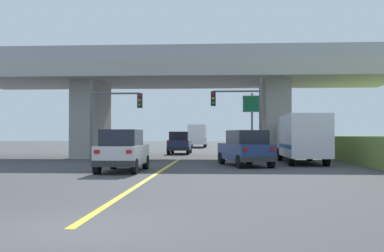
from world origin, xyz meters
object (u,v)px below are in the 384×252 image
object	(u,v)px
semi_truck_distant	(198,135)
highway_sign	(252,112)
traffic_signal_nearside	(243,109)
traffic_signal_farside	(109,111)
sedan_oncoming	(180,143)
suv_lead	(123,151)
suv_crossing	(245,148)
box_truck	(302,138)

from	to	relation	value
semi_truck_distant	highway_sign	bearing A→B (deg)	-80.29
traffic_signal_nearside	traffic_signal_farside	size ratio (longest dim) A/B	1.03
sedan_oncoming	traffic_signal_nearside	distance (m)	12.97
semi_truck_distant	suv_lead	bearing A→B (deg)	-92.46
suv_lead	sedan_oncoming	bearing A→B (deg)	86.93
suv_lead	highway_sign	distance (m)	12.68
suv_crossing	traffic_signal_farside	size ratio (longest dim) A/B	0.94
suv_lead	traffic_signal_farside	size ratio (longest dim) A/B	0.81
sedan_oncoming	box_truck	bearing A→B (deg)	-56.79
highway_sign	suv_lead	bearing A→B (deg)	-123.88
semi_truck_distant	traffic_signal_farside	bearing A→B (deg)	-97.51
suv_crossing	semi_truck_distant	world-z (taller)	semi_truck_distant
traffic_signal_nearside	highway_sign	world-z (taller)	traffic_signal_nearside
sedan_oncoming	highway_sign	bearing A→B (deg)	-58.35
suv_crossing	semi_truck_distant	distance (m)	36.82
suv_lead	box_truck	size ratio (longest dim) A/B	0.61
box_truck	traffic_signal_farside	xyz separation A→B (m)	(-12.31, 1.25, 1.76)
traffic_signal_farside	traffic_signal_nearside	bearing A→B (deg)	2.15
sedan_oncoming	traffic_signal_farside	world-z (taller)	traffic_signal_farside
suv_crossing	semi_truck_distant	size ratio (longest dim) A/B	0.67
suv_lead	semi_truck_distant	distance (m)	40.75
highway_sign	sedan_oncoming	bearing A→B (deg)	121.65
sedan_oncoming	traffic_signal_nearside	size ratio (longest dim) A/B	0.83
suv_lead	traffic_signal_farside	world-z (taller)	traffic_signal_farside
sedan_oncoming	traffic_signal_farside	size ratio (longest dim) A/B	0.85
traffic_signal_nearside	highway_sign	distance (m)	2.24
traffic_signal_farside	suv_crossing	bearing A→B (deg)	-23.26
box_truck	semi_truck_distant	world-z (taller)	semi_truck_distant
suv_crossing	semi_truck_distant	bearing A→B (deg)	81.61
sedan_oncoming	traffic_signal_nearside	bearing A→B (deg)	-66.15
traffic_signal_farside	semi_truck_distant	bearing A→B (deg)	82.49
box_truck	traffic_signal_nearside	distance (m)	4.27
suv_lead	highway_sign	xyz separation A→B (m)	(6.95, 10.34, 2.35)
box_truck	sedan_oncoming	size ratio (longest dim) A/B	1.56
suv_crossing	highway_sign	bearing A→B (deg)	67.25
box_truck	traffic_signal_nearside	world-z (taller)	traffic_signal_nearside
highway_sign	semi_truck_distant	distance (m)	30.86
suv_lead	suv_crossing	bearing A→B (deg)	34.12
sedan_oncoming	semi_truck_distant	xyz separation A→B (m)	(0.68, 20.82, 0.60)
suv_crossing	traffic_signal_farside	bearing A→B (deg)	141.51
traffic_signal_nearside	highway_sign	xyz separation A→B (m)	(0.73, 2.12, -0.05)
suv_crossing	sedan_oncoming	world-z (taller)	same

